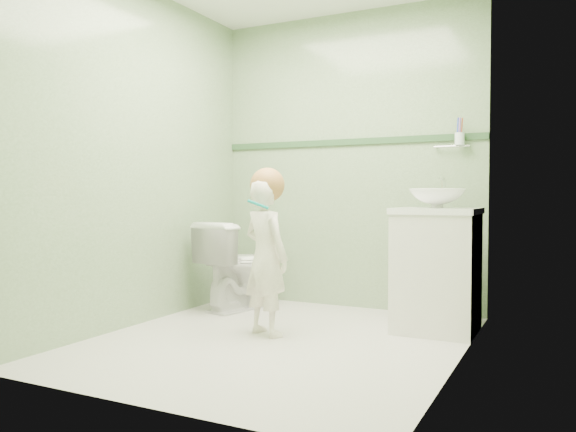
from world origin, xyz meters
The scene contains 12 objects.
ground centered at (0.00, 0.00, 0.00)m, with size 2.50×2.50×0.00m, color beige.
room_shell centered at (0.00, 0.00, 1.20)m, with size 2.50×2.54×2.40m.
trim_stripe centered at (0.00, 1.24, 1.35)m, with size 2.20×0.02×0.05m, color #2E502E.
vanity centered at (0.84, 0.70, 0.40)m, with size 0.52×0.50×0.80m, color silver.
counter centered at (0.84, 0.70, 0.81)m, with size 0.54×0.52×0.04m, color white.
basin centered at (0.84, 0.70, 0.89)m, with size 0.37×0.37×0.13m, color white.
faucet centered at (0.84, 0.89, 0.97)m, with size 0.03×0.13×0.18m.
cup_holder centered at (0.89, 1.18, 1.33)m, with size 0.26×0.07×0.21m.
toilet centered at (-0.74, 0.76, 0.35)m, with size 0.40×0.69×0.71m, color white.
toddler centered at (-0.14, 0.11, 0.51)m, with size 0.37×0.24×1.02m, color beige.
hair_cap centered at (-0.14, 0.13, 0.98)m, with size 0.23×0.23×0.23m, color #A76F39.
teal_toothbrush centered at (-0.12, -0.04, 0.86)m, with size 0.11×0.14×0.08m.
Camera 1 is at (1.62, -3.13, 0.91)m, focal length 35.33 mm.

